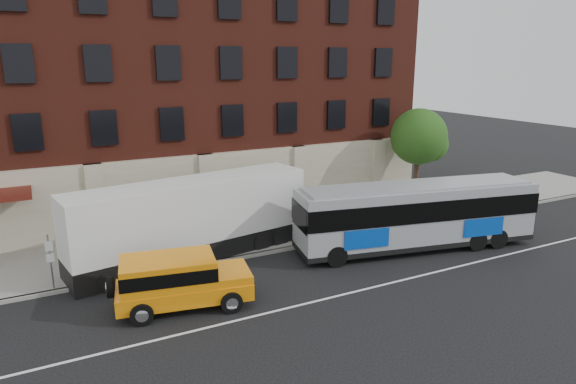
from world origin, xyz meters
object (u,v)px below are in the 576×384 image
yellow_suv (177,279)px  street_tree (419,139)px  city_bus (416,213)px  shipping_container (192,221)px  sign_pole (50,259)px

yellow_suv → street_tree: bearing=21.3°
city_bus → shipping_container: 11.10m
street_tree → shipping_container: bearing=-171.3°
street_tree → yellow_suv: (-17.79, -6.95, -3.22)m
street_tree → yellow_suv: 19.37m
sign_pole → city_bus: city_bus is taller
street_tree → shipping_container: 16.20m
street_tree → city_bus: street_tree is taller
sign_pole → yellow_suv: bearing=-40.4°
yellow_suv → shipping_container: size_ratio=0.47×
sign_pole → yellow_suv: (4.25, -3.61, -0.27)m
street_tree → sign_pole: bearing=-171.4°
shipping_container → city_bus: bearing=-19.7°
yellow_suv → shipping_container: shipping_container is taller
sign_pole → street_tree: size_ratio=0.40×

